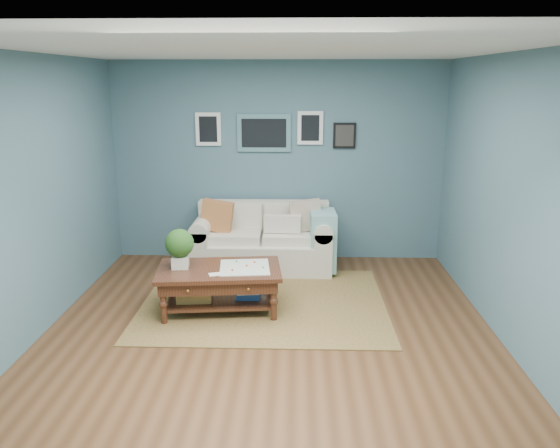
{
  "coord_description": "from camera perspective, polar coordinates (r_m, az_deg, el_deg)",
  "views": [
    {
      "loc": [
        0.27,
        -4.9,
        2.46
      ],
      "look_at": [
        0.08,
        1.0,
        0.88
      ],
      "focal_mm": 35.0,
      "sensor_mm": 36.0,
      "label": 1
    }
  ],
  "objects": [
    {
      "name": "room_shell",
      "position": [
        5.09,
        -1.24,
        2.49
      ],
      "size": [
        5.0,
        5.02,
        2.7
      ],
      "color": "brown",
      "rests_on": "ground"
    },
    {
      "name": "area_rug",
      "position": [
        6.23,
        -1.69,
        -8.23
      ],
      "size": [
        2.71,
        2.17,
        0.01
      ],
      "primitive_type": "cube",
      "color": "brown",
      "rests_on": "ground"
    },
    {
      "name": "loveseat",
      "position": [
        7.24,
        -1.17,
        -1.66
      ],
      "size": [
        1.86,
        0.84,
        0.95
      ],
      "color": "white",
      "rests_on": "ground"
    },
    {
      "name": "coffee_table",
      "position": [
        5.94,
        -7.03,
        -5.37
      ],
      "size": [
        1.38,
        0.89,
        0.92
      ],
      "rotation": [
        0.0,
        0.0,
        0.1
      ],
      "color": "#35180E",
      "rests_on": "ground"
    }
  ]
}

